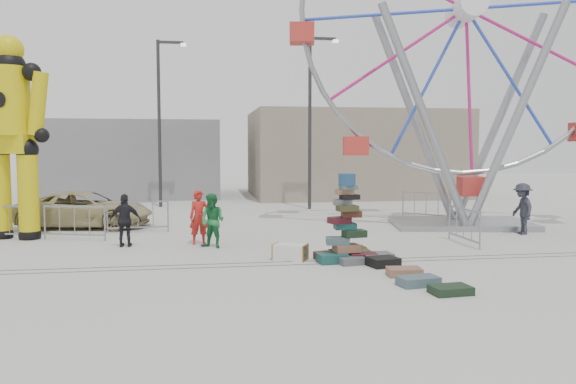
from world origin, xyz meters
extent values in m
plane|color=#9E9E99|center=(0.00, 0.00, 0.00)|extent=(90.00, 90.00, 0.00)
cube|color=#47443F|center=(0.00, 0.60, 0.00)|extent=(40.00, 0.04, 0.01)
cube|color=#47443F|center=(0.00, 1.00, 0.00)|extent=(40.00, 0.04, 0.01)
cube|color=gray|center=(7.00, 20.00, 2.50)|extent=(12.00, 8.00, 5.00)
cube|color=gray|center=(-6.00, 22.00, 2.20)|extent=(10.00, 8.00, 4.40)
cylinder|color=#2D2D30|center=(3.00, 13.00, 4.00)|extent=(0.16, 0.16, 8.00)
cube|color=#2D2D30|center=(3.60, 13.00, 7.90)|extent=(1.20, 0.15, 0.12)
cube|color=silver|center=(4.20, 13.00, 7.80)|extent=(0.25, 0.25, 0.12)
cylinder|color=#2D2D30|center=(-4.00, 15.00, 4.00)|extent=(0.16, 0.16, 8.00)
cube|color=#2D2D30|center=(-3.40, 15.00, 7.90)|extent=(1.20, 0.15, 0.12)
cube|color=silver|center=(-2.80, 15.00, 7.80)|extent=(0.25, 0.25, 0.12)
cube|color=#194C49|center=(1.20, 0.71, 0.12)|extent=(0.77, 0.57, 0.24)
cube|color=#4C141C|center=(2.01, 0.74, 0.11)|extent=(0.72, 0.53, 0.22)
cube|color=#472416|center=(1.18, 1.16, 0.10)|extent=(0.72, 0.58, 0.20)
cube|color=#3C3C1E|center=(1.99, 1.20, 0.11)|extent=(0.66, 0.47, 0.22)
cube|color=#585C60|center=(1.62, 0.45, 0.09)|extent=(0.69, 0.53, 0.18)
cube|color=black|center=(1.57, 1.36, 0.10)|extent=(0.62, 0.44, 0.20)
cube|color=#8B6047|center=(1.60, 0.86, 0.33)|extent=(0.69, 0.52, 0.20)
cube|color=#475F65|center=(1.37, 0.88, 0.53)|extent=(0.63, 0.48, 0.18)
cube|color=black|center=(1.80, 0.85, 0.71)|extent=(0.62, 0.47, 0.18)
cube|color=#194C49|center=(1.59, 1.00, 0.88)|extent=(0.54, 0.36, 0.16)
cube|color=#4C141C|center=(1.43, 0.94, 1.04)|extent=(0.61, 0.50, 0.16)
cube|color=#472416|center=(1.73, 0.91, 1.20)|extent=(0.53, 0.40, 0.16)
cube|color=#3C3C1E|center=(1.60, 0.82, 1.36)|extent=(0.55, 0.42, 0.14)
cube|color=#585C60|center=(1.50, 0.93, 1.50)|extent=(0.52, 0.40, 0.14)
cube|color=black|center=(1.67, 0.86, 1.64)|extent=(0.50, 0.39, 0.13)
cube|color=#8B6047|center=(1.55, 0.90, 1.77)|extent=(0.45, 0.31, 0.13)
cube|color=#475F65|center=(1.63, 0.83, 1.88)|extent=(0.47, 0.36, 0.11)
cylinder|color=navy|center=(1.60, 0.86, 2.08)|extent=(0.43, 0.43, 0.29)
sphere|color=black|center=(-8.30, 6.03, 0.13)|extent=(0.67, 0.67, 0.67)
cylinder|color=#D1BE0B|center=(-8.30, 6.03, 1.41)|extent=(0.62, 0.62, 2.82)
sphere|color=black|center=(-7.38, 5.72, 0.13)|extent=(0.67, 0.67, 0.67)
cylinder|color=#D1BE0B|center=(-7.38, 5.72, 1.41)|extent=(0.62, 0.62, 2.82)
sphere|color=black|center=(-7.38, 5.72, 2.82)|extent=(0.70, 0.70, 0.70)
cube|color=#D1BE0B|center=(-7.84, 5.87, 2.99)|extent=(1.39, 1.06, 0.62)
cylinder|color=#D1BE0B|center=(-7.84, 5.87, 4.32)|extent=(1.14, 1.14, 2.11)
sphere|color=black|center=(-7.84, 5.87, 5.37)|extent=(0.97, 0.97, 0.97)
sphere|color=#D1BE0B|center=(-7.84, 5.87, 5.90)|extent=(0.88, 0.88, 0.88)
sphere|color=black|center=(-7.13, 5.63, 5.20)|extent=(0.56, 0.56, 0.56)
cylinder|color=#D1BE0B|center=(-6.97, 5.58, 4.23)|extent=(0.83, 0.67, 1.98)
sphere|color=black|center=(-6.88, 5.55, 3.26)|extent=(0.46, 0.46, 0.46)
cube|color=gray|center=(7.38, 6.41, 0.10)|extent=(5.33, 3.75, 0.20)
cylinder|color=gray|center=(5.69, 5.82, 3.91)|extent=(3.40, 0.89, 7.92)
cylinder|color=gray|center=(8.76, 5.26, 3.91)|extent=(3.40, 0.89, 7.92)
cylinder|color=gray|center=(6.00, 7.55, 3.91)|extent=(3.40, 0.89, 7.92)
cylinder|color=gray|center=(9.07, 6.99, 3.91)|extent=(3.40, 0.89, 7.92)
cylinder|color=white|center=(7.38, 6.41, 7.81)|extent=(1.34, 2.29, 0.98)
torus|color=gray|center=(7.38, 6.41, 7.81)|extent=(11.76, 2.30, 11.92)
cube|color=#B32D26|center=(7.38, 6.41, 1.47)|extent=(1.02, 1.02, 0.68)
cube|color=silver|center=(0.22, 1.27, 0.20)|extent=(0.98, 0.83, 0.40)
cube|color=#3C3C1E|center=(1.96, 1.83, 0.10)|extent=(0.82, 0.51, 0.20)
cube|color=#585C60|center=(2.36, 0.75, 0.11)|extent=(0.81, 0.60, 0.21)
cube|color=black|center=(2.32, 0.12, 0.11)|extent=(0.82, 0.72, 0.22)
cube|color=#8B6047|center=(2.47, -0.94, 0.09)|extent=(0.80, 0.56, 0.19)
cube|color=#475F65|center=(2.44, -1.84, 0.10)|extent=(0.91, 0.61, 0.20)
cube|color=black|center=(2.81, -2.57, 0.08)|extent=(0.83, 0.58, 0.17)
imported|color=#AD1D18|center=(-2.10, 3.97, 0.81)|extent=(0.64, 0.46, 1.62)
imported|color=#1B6F35|center=(-1.72, 3.29, 0.78)|extent=(0.96, 0.92, 1.57)
imported|color=black|center=(-4.22, 3.85, 0.77)|extent=(0.93, 0.43, 1.54)
imported|color=#242631|center=(8.53, 4.33, 0.85)|extent=(0.73, 1.16, 1.71)
imported|color=tan|center=(-6.18, 8.19, 0.66)|extent=(5.01, 2.91, 1.31)
camera|label=1|loc=(-2.01, -12.81, 2.88)|focal=35.00mm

